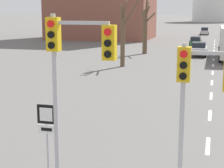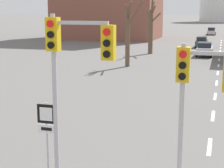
% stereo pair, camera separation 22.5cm
% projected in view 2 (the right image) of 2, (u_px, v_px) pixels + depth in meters
% --- Properties ---
extents(lane_stripe_1, '(0.16, 2.00, 0.01)m').
position_uv_depth(lane_stripe_1, '(210.00, 146.00, 14.58)').
color(lane_stripe_1, silver).
rests_on(lane_stripe_1, ground_plane).
extents(lane_stripe_2, '(0.16, 2.00, 0.01)m').
position_uv_depth(lane_stripe_2, '(213.00, 116.00, 18.81)').
color(lane_stripe_2, silver).
rests_on(lane_stripe_2, ground_plane).
extents(lane_stripe_3, '(0.16, 2.00, 0.01)m').
position_uv_depth(lane_stripe_3, '(215.00, 96.00, 23.04)').
color(lane_stripe_3, silver).
rests_on(lane_stripe_3, ground_plane).
extents(lane_stripe_4, '(0.16, 2.00, 0.01)m').
position_uv_depth(lane_stripe_4, '(217.00, 83.00, 27.27)').
color(lane_stripe_4, silver).
rests_on(lane_stripe_4, ground_plane).
extents(lane_stripe_5, '(0.16, 2.00, 0.01)m').
position_uv_depth(lane_stripe_5, '(218.00, 73.00, 31.51)').
color(lane_stripe_5, silver).
rests_on(lane_stripe_5, ground_plane).
extents(lane_stripe_6, '(0.16, 2.00, 0.01)m').
position_uv_depth(lane_stripe_6, '(219.00, 66.00, 35.74)').
color(lane_stripe_6, silver).
rests_on(lane_stripe_6, ground_plane).
extents(lane_stripe_7, '(0.16, 2.00, 0.01)m').
position_uv_depth(lane_stripe_7, '(219.00, 60.00, 39.97)').
color(lane_stripe_7, silver).
rests_on(lane_stripe_7, ground_plane).
extents(lane_stripe_8, '(0.16, 2.00, 0.01)m').
position_uv_depth(lane_stripe_8, '(220.00, 55.00, 44.20)').
color(lane_stripe_8, silver).
rests_on(lane_stripe_8, ground_plane).
extents(lane_stripe_9, '(0.16, 2.00, 0.01)m').
position_uv_depth(lane_stripe_9, '(220.00, 51.00, 48.44)').
color(lane_stripe_9, silver).
rests_on(lane_stripe_9, ground_plane).
extents(lane_stripe_10, '(0.16, 2.00, 0.01)m').
position_uv_depth(lane_stripe_10, '(221.00, 48.00, 52.67)').
color(lane_stripe_10, silver).
rests_on(lane_stripe_10, ground_plane).
extents(lane_stripe_11, '(0.16, 2.00, 0.01)m').
position_uv_depth(lane_stripe_11, '(221.00, 45.00, 56.90)').
color(lane_stripe_11, silver).
rests_on(lane_stripe_11, ground_plane).
extents(lane_stripe_12, '(0.16, 2.00, 0.01)m').
position_uv_depth(lane_stripe_12, '(221.00, 43.00, 61.13)').
color(lane_stripe_12, silver).
rests_on(lane_stripe_12, ground_plane).
extents(lane_stripe_13, '(0.16, 2.00, 0.01)m').
position_uv_depth(lane_stripe_13, '(221.00, 40.00, 65.36)').
color(lane_stripe_13, silver).
rests_on(lane_stripe_13, ground_plane).
extents(traffic_signal_near_left, '(2.01, 0.34, 5.13)m').
position_uv_depth(traffic_signal_near_left, '(72.00, 58.00, 10.59)').
color(traffic_signal_near_left, '#B2B2B7').
rests_on(traffic_signal_near_left, ground_plane).
extents(traffic_signal_centre_tall, '(1.58, 0.34, 4.35)m').
position_uv_depth(traffic_signal_centre_tall, '(199.00, 84.00, 10.13)').
color(traffic_signal_centre_tall, '#B2B2B7').
rests_on(traffic_signal_centre_tall, ground_plane).
extents(route_sign_post, '(0.60, 0.08, 2.44)m').
position_uv_depth(route_sign_post, '(47.00, 127.00, 11.58)').
color(route_sign_post, '#B2B2B7').
rests_on(route_sign_post, ground_plane).
extents(sedan_near_left, '(1.69, 4.33, 1.55)m').
position_uv_depth(sedan_near_left, '(202.00, 42.00, 52.93)').
color(sedan_near_left, '#2D4C33').
rests_on(sedan_near_left, ground_plane).
extents(sedan_near_right, '(1.76, 4.45, 1.56)m').
position_uv_depth(sedan_near_right, '(211.00, 31.00, 79.91)').
color(sedan_near_right, '#B7B7BC').
rests_on(sedan_near_right, ground_plane).
extents(sedan_distant_centre, '(1.81, 4.11, 1.61)m').
position_uv_depth(sedan_distant_centre, '(205.00, 49.00, 42.78)').
color(sedan_distant_centre, silver).
rests_on(sedan_distant_centre, ground_plane).
extents(bare_tree_left_near, '(1.77, 2.71, 6.16)m').
position_uv_depth(bare_tree_left_near, '(128.00, 33.00, 34.60)').
color(bare_tree_left_near, brown).
rests_on(bare_tree_left_near, ground_plane).
extents(bare_tree_left_far, '(2.15, 3.26, 7.08)m').
position_uv_depth(bare_tree_left_far, '(151.00, 28.00, 44.93)').
color(bare_tree_left_far, brown).
rests_on(bare_tree_left_far, ground_plane).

